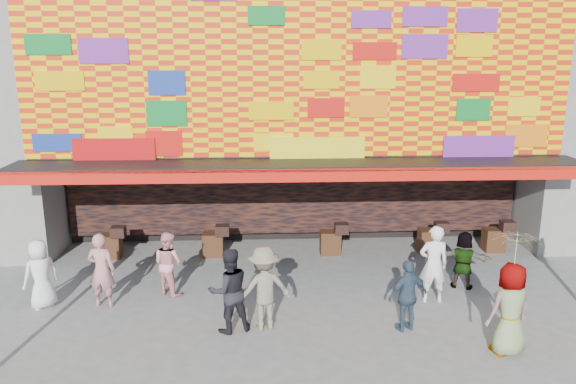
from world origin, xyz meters
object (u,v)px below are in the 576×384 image
ped_a (41,274)px  ped_d (264,288)px  ped_h (434,264)px  ped_b (102,270)px  parasol (516,253)px  ped_e (408,296)px  ped_g (510,309)px  ped_i (168,263)px  ped_f (463,260)px  ped_c (229,290)px

ped_a → ped_d: (5.23, -1.30, 0.10)m
ped_a → ped_h: (9.31, -0.15, 0.13)m
ped_b → parasol: bearing=173.1°
ped_b → parasol: 9.13m
ped_d → ped_e: size_ratio=1.16×
ped_a → parasol: parasol is taller
ped_a → ped_d: bearing=122.7°
ped_e → parasol: bearing=130.1°
ped_a → ped_d: ped_d is taller
ped_e → ped_g: ped_g is taller
ped_a → ped_i: (2.87, 0.64, -0.03)m
ped_e → parasol: 2.45m
ped_d → ped_g: size_ratio=0.98×
ped_b → ped_a: bearing=9.2°
ped_e → ped_f: 2.96m
ped_c → ped_d: ped_c is taller
ped_e → ped_h: 1.71m
ped_a → ped_d: 5.39m
ped_a → parasol: (10.10, -2.60, 1.29)m
ped_f → ped_c: bearing=41.5°
ped_c → ped_h: bearing=174.6°
ped_f → ped_h: (-1.02, -0.79, 0.21)m
ped_c → parasol: bearing=148.0°
ped_e → ped_i: 5.88m
ped_i → ped_h: bearing=-151.6°
ped_a → ped_e: ped_a is taller
ped_d → ped_f: size_ratio=1.24×
ped_e → ped_g: (1.77, -1.05, 0.15)m
ped_d → ped_i: bearing=-55.8°
ped_g → parasol: (0.00, 0.00, 1.17)m
ped_c → ped_g: 5.74m
ped_d → ped_h: bearing=179.2°
ped_b → ped_d: 4.02m
ped_g → ped_i: (-7.23, 3.23, -0.15)m
ped_a → ped_f: bearing=140.1°
ped_a → ped_h: size_ratio=0.87×
ped_f → ped_g: 3.25m
ped_a → ped_b: 1.42m
ped_i → parasol: parasol is taller
ped_d → ped_i: ped_d is taller
ped_h → ped_i: 6.49m
ped_f → ped_i: bearing=22.3°
ped_c → ped_i: (-1.62, 2.03, -0.13)m
ped_e → parasol: (1.77, -1.05, 1.32)m
ped_c → ped_b: bearing=-44.1°
ped_d → ped_f: bearing=-175.8°
ped_g → ped_i: bearing=-39.8°
parasol → ped_i: bearing=155.9°
ped_b → ped_h: size_ratio=0.94×
ped_b → ped_h: 7.89m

